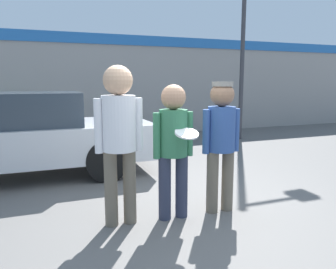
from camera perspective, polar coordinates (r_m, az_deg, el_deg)
name	(u,v)px	position (r m, az deg, el deg)	size (l,w,h in m)	color
ground_plane	(192,215)	(4.24, 4.14, -13.77)	(56.00, 56.00, 0.00)	#5B5956
storefront_building	(102,85)	(10.10, -11.44, 8.41)	(24.00, 0.22, 3.03)	gray
person_left	(119,130)	(3.72, -8.53, 0.83)	(0.55, 0.38, 1.84)	#665B4C
person_middle_with_frisbee	(173,141)	(3.88, 0.96, -1.17)	(0.50, 0.55, 1.62)	#2D3347
person_right	(221,135)	(4.14, 9.25, -0.12)	(0.51, 0.34, 1.66)	#665B4C
parked_car_near	(10,135)	(6.21, -25.87, -0.07)	(4.78, 1.78, 1.47)	#B7BABF
street_lamp	(251,4)	(9.99, 14.18, 21.12)	(1.26, 0.35, 6.19)	#38383D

